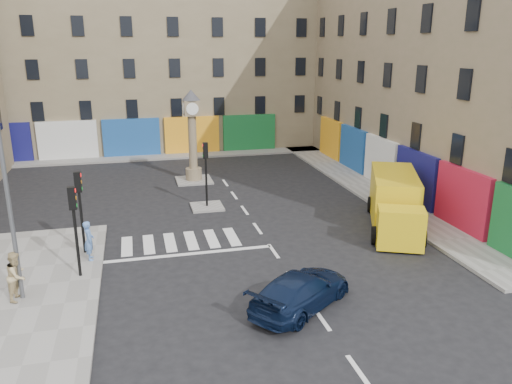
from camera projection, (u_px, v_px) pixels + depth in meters
name	position (u px, v px, depth m)	size (l,w,h in m)	color
ground	(280.00, 260.00, 21.81)	(120.00, 120.00, 0.00)	black
sidewalk_right	(362.00, 185.00, 33.10)	(2.60, 30.00, 0.15)	gray
sidewalk_far	(158.00, 157.00, 41.52)	(32.00, 2.40, 0.15)	gray
island_near	(207.00, 207.00, 28.77)	(1.80, 1.80, 0.12)	gray
island_far	(194.00, 180.00, 34.36)	(2.40, 2.40, 0.12)	gray
building_right	(459.00, 61.00, 32.30)	(10.00, 30.00, 16.00)	#887259
building_far	(149.00, 51.00, 44.51)	(32.00, 10.00, 17.00)	#88795B
traffic_light_left_near	(74.00, 217.00, 19.33)	(0.28, 0.22, 3.70)	black
traffic_light_left_far	(80.00, 199.00, 21.57)	(0.28, 0.22, 3.70)	black
traffic_light_island	(206.00, 164.00, 28.05)	(0.28, 0.22, 3.70)	black
lamp_post	(5.00, 175.00, 16.97)	(0.50, 0.25, 8.30)	#595B60
clock_pillar	(192.00, 130.00, 33.36)	(1.20, 1.20, 6.10)	#887259
navy_sedan	(301.00, 290.00, 17.74)	(1.86, 4.58, 1.33)	black
yellow_van	(395.00, 202.00, 25.62)	(4.87, 7.44, 2.62)	yellow
pedestrian_blue	(89.00, 240.00, 21.30)	(0.63, 0.42, 1.73)	#557EC2
pedestrian_tan	(17.00, 276.00, 17.96)	(0.89, 0.70, 1.84)	tan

